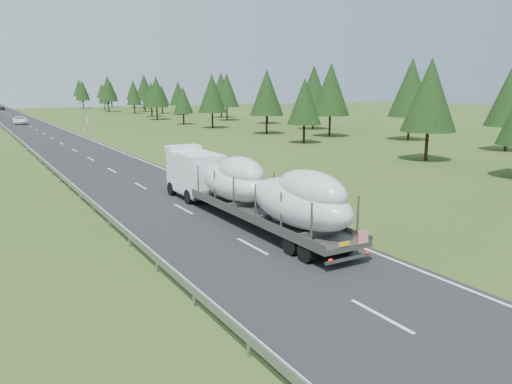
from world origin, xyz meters
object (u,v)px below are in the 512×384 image
highway_sign (87,122)px  boat_truck (249,187)px  distant_van (20,120)px  distant_car_dark (2,108)px

highway_sign → boat_truck: 67.24m
distant_van → distant_car_dark: 77.48m
distant_van → distant_car_dark: bearing=91.2°
boat_truck → distant_van: 94.87m
highway_sign → distant_car_dark: highway_sign is taller
highway_sign → distant_van: highway_sign is taller
highway_sign → distant_car_dark: 105.44m
distant_car_dark → highway_sign: bearing=-89.0°
distant_car_dark → distant_van: bearing=-93.8°
highway_sign → distant_car_dark: size_ratio=0.66×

